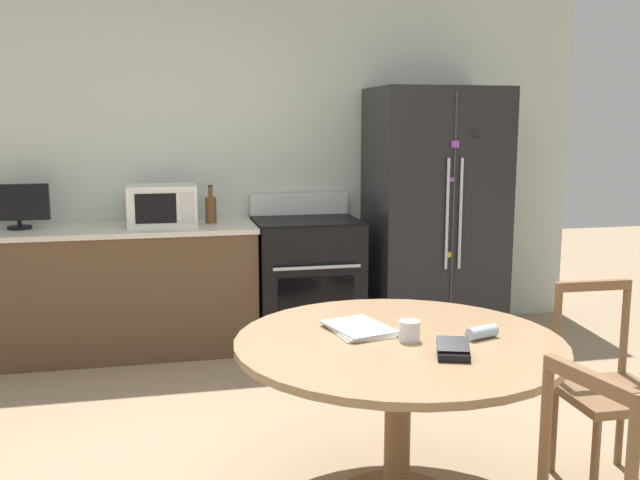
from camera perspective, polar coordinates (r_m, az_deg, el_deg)
name	(u,v)px	position (r m, az deg, el deg)	size (l,w,h in m)	color
back_wall	(256,164)	(5.48, -5.17, 6.05)	(5.20, 0.10, 2.60)	silver
kitchen_counter	(102,291)	(5.21, -17.04, -3.94)	(2.15, 0.64, 0.90)	brown
refrigerator	(434,214)	(5.43, 9.11, 2.06)	(0.95, 0.74, 1.87)	black
oven_range	(307,280)	(5.27, -1.06, -3.19)	(0.75, 0.68, 1.08)	black
microwave	(162,205)	(5.09, -12.52, 2.72)	(0.47, 0.36, 0.29)	white
countertop_tv	(18,205)	(5.23, -23.00, 2.62)	(0.40, 0.16, 0.31)	black
counter_bottle	(211,209)	(5.18, -8.73, 2.49)	(0.08, 0.08, 0.27)	brown
dining_table	(399,367)	(3.01, 6.30, -10.06)	(1.36, 1.36, 0.73)	#997551
dining_chair_right	(608,391)	(3.48, 22.03, -11.14)	(0.43, 0.43, 0.90)	brown
candle_glass	(409,332)	(2.95, 7.17, -7.32)	(0.09, 0.09, 0.08)	silver
folded_napkin	(482,332)	(3.03, 12.83, -7.22)	(0.15, 0.09, 0.05)	#A3BCDB
wallet	(453,351)	(2.77, 10.61, -8.72)	(0.15, 0.16, 0.07)	black
mail_stack	(359,329)	(3.06, 3.11, -7.09)	(0.29, 0.35, 0.02)	white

